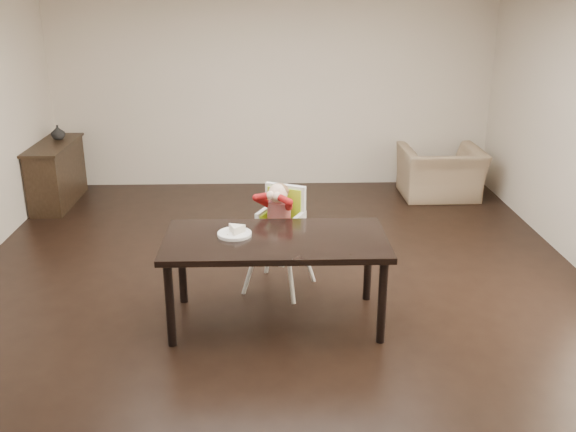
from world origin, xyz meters
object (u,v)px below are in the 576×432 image
object	(u,v)px
dining_table	(276,247)
sideboard	(57,174)
high_chair	(280,214)
armchair	(441,165)

from	to	relation	value
dining_table	sideboard	world-z (taller)	sideboard
high_chair	armchair	distance (m)	3.43
dining_table	sideboard	distance (m)	4.23
dining_table	armchair	size ratio (longest dim) A/B	1.75
dining_table	sideboard	xyz separation A→B (m)	(-2.77, 3.19, -0.27)
dining_table	sideboard	bearing A→B (deg)	130.95
sideboard	armchair	bearing A→B (deg)	1.15
high_chair	dining_table	bearing A→B (deg)	-69.48
dining_table	sideboard	size ratio (longest dim) A/B	1.43
armchair	sideboard	distance (m)	4.98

